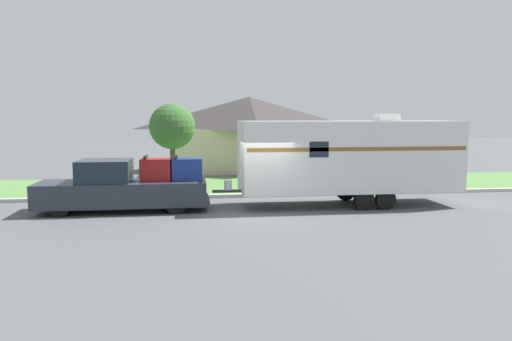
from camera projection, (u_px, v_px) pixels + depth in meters
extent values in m
plane|color=#515456|center=(259.00, 214.00, 17.55)|extent=(120.00, 120.00, 0.00)
cube|color=#ADADA8|center=(247.00, 195.00, 21.24)|extent=(80.00, 0.30, 0.14)
cube|color=#568442|center=(238.00, 185.00, 24.84)|extent=(80.00, 7.00, 0.03)
cube|color=beige|center=(249.00, 149.00, 32.31)|extent=(9.71, 6.30, 2.63)
pyramid|color=#3D3838|center=(249.00, 113.00, 32.06)|extent=(10.48, 6.80, 2.05)
cube|color=#4C3828|center=(255.00, 157.00, 29.26)|extent=(1.00, 0.06, 2.10)
cylinder|color=black|center=(59.00, 205.00, 16.99)|extent=(0.82, 0.28, 0.82)
cylinder|color=black|center=(70.00, 197.00, 18.62)|extent=(0.82, 0.28, 0.82)
cylinder|color=black|center=(176.00, 202.00, 17.52)|extent=(0.82, 0.28, 0.82)
cylinder|color=black|center=(177.00, 195.00, 19.15)|extent=(0.82, 0.28, 0.82)
cube|color=#282D38|center=(88.00, 194.00, 17.88)|extent=(3.50, 2.02, 0.86)
cube|color=#19232D|center=(105.00, 171.00, 17.88)|extent=(1.82, 1.85, 0.78)
cube|color=#282D38|center=(172.00, 192.00, 18.29)|extent=(2.47, 2.02, 0.86)
cube|color=#333333|center=(207.00, 199.00, 18.50)|extent=(0.12, 1.81, 0.20)
cube|color=maroon|center=(156.00, 170.00, 18.13)|extent=(1.14, 0.85, 0.80)
cube|color=black|center=(146.00, 157.00, 18.02)|extent=(0.10, 0.93, 0.08)
cube|color=navy|center=(186.00, 169.00, 18.27)|extent=(1.14, 0.85, 0.80)
cube|color=black|center=(176.00, 156.00, 18.17)|extent=(0.10, 0.93, 0.08)
cylinder|color=black|center=(364.00, 200.00, 18.21)|extent=(0.75, 0.22, 0.75)
cylinder|color=black|center=(346.00, 191.00, 20.32)|extent=(0.75, 0.22, 0.75)
cylinder|color=black|center=(385.00, 199.00, 18.32)|extent=(0.75, 0.22, 0.75)
cylinder|color=black|center=(365.00, 191.00, 20.43)|extent=(0.75, 0.22, 0.75)
cube|color=silver|center=(349.00, 156.00, 19.06)|extent=(8.32, 2.43, 2.65)
cube|color=brown|center=(360.00, 149.00, 17.83)|extent=(8.15, 0.01, 0.14)
cube|color=#383838|center=(227.00, 191.00, 18.56)|extent=(1.07, 0.12, 0.10)
cylinder|color=silver|center=(228.00, 185.00, 18.55)|extent=(0.28, 0.28, 0.36)
cube|color=silver|center=(387.00, 117.00, 19.11)|extent=(0.80, 0.68, 0.28)
cube|color=#19232D|center=(319.00, 149.00, 17.62)|extent=(0.70, 0.01, 0.56)
cylinder|color=brown|center=(127.00, 184.00, 21.35)|extent=(0.09, 0.09, 1.09)
cube|color=black|center=(127.00, 169.00, 21.28)|extent=(0.48, 0.20, 0.22)
cylinder|color=brown|center=(173.00, 167.00, 23.09)|extent=(0.24, 0.24, 2.17)
sphere|color=#38662D|center=(172.00, 126.00, 22.88)|extent=(2.10, 2.10, 2.10)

